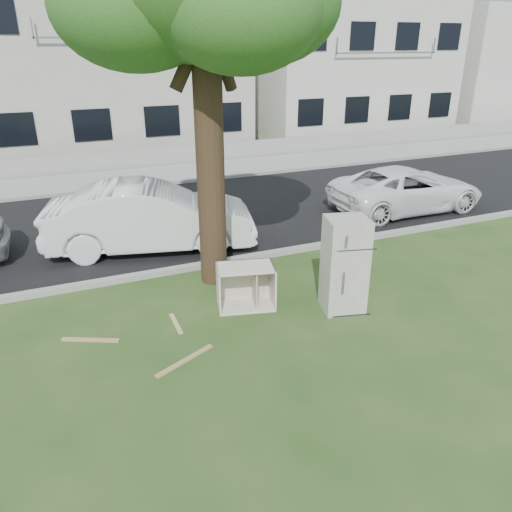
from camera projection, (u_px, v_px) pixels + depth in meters
name	position (u px, v px, depth m)	size (l,w,h in m)	color
ground	(267.00, 316.00, 9.03)	(120.00, 120.00, 0.00)	#254217
road	(180.00, 217.00, 14.10)	(120.00, 7.00, 0.01)	black
kerb_near	(222.00, 264.00, 11.10)	(120.00, 0.18, 0.12)	gray
kerb_far	(153.00, 186.00, 17.10)	(120.00, 0.18, 0.12)	gray
sidewalk	(144.00, 177.00, 18.32)	(120.00, 2.80, 0.01)	gray
low_wall	(135.00, 159.00, 19.54)	(120.00, 0.15, 0.70)	gray
townhouse_center	(108.00, 62.00, 22.34)	(11.22, 8.16, 7.44)	beige
townhouse_right	(337.00, 65.00, 26.79)	(10.20, 8.16, 6.84)	silver
fridge	(345.00, 265.00, 8.95)	(0.72, 0.67, 1.76)	silver
cabinet	(246.00, 286.00, 9.21)	(1.04, 0.65, 0.81)	beige
plank_a	(185.00, 361.00, 7.74)	(1.12, 0.09, 0.02)	#A88E51
plank_b	(90.00, 340.00, 8.27)	(0.96, 0.10, 0.02)	tan
plank_c	(176.00, 323.00, 8.76)	(0.72, 0.08, 0.02)	tan
car_center	(151.00, 217.00, 11.67)	(1.67, 4.80, 1.58)	white
car_right	(407.00, 189.00, 14.46)	(2.10, 4.55, 1.26)	white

